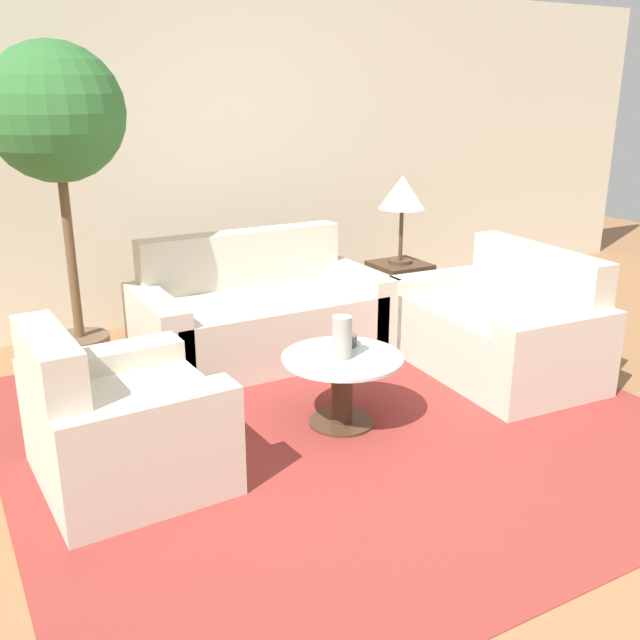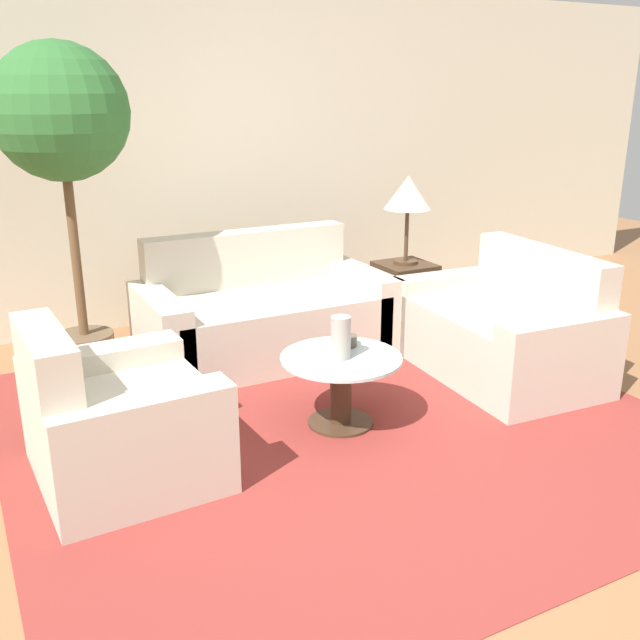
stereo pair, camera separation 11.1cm
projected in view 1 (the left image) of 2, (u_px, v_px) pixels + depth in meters
ground_plane at (398, 487)px, 3.41m from camera, size 14.00×14.00×0.00m
wall_back at (176, 157)px, 5.53m from camera, size 10.00×0.06×2.60m
rug at (342, 423)px, 4.05m from camera, size 3.57×3.36×0.01m
sofa_main at (259, 316)px, 5.04m from camera, size 1.72×0.89×0.84m
armchair at (115, 429)px, 3.39m from camera, size 0.86×0.94×0.81m
loveseat at (503, 331)px, 4.75m from camera, size 0.93×1.40×0.82m
coffee_table at (342, 380)px, 3.97m from camera, size 0.68×0.68×0.41m
side_table at (399, 297)px, 5.50m from camera, size 0.39×0.39×0.55m
table_lamp at (402, 194)px, 5.25m from camera, size 0.35×0.35×0.66m
potted_plant at (57, 131)px, 4.23m from camera, size 0.82×0.82×2.09m
vase at (342, 337)px, 3.87m from camera, size 0.11×0.11×0.24m
bowl at (345, 340)px, 4.08m from camera, size 0.14×0.14×0.06m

